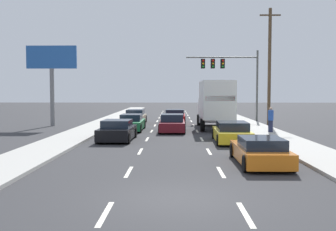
# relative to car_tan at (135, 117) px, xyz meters

# --- Properties ---
(ground_plane) EXTENTS (140.00, 140.00, 0.00)m
(ground_plane) POSITION_rel_car_tan_xyz_m (3.60, -0.70, -0.60)
(ground_plane) COLOR #333335
(sidewalk_right) EXTENTS (2.57, 80.00, 0.14)m
(sidewalk_right) POSITION_rel_car_tan_xyz_m (10.14, -5.70, -0.53)
(sidewalk_right) COLOR #B2AFA8
(sidewalk_right) RESTS_ON ground_plane
(sidewalk_left) EXTENTS (2.57, 80.00, 0.14)m
(sidewalk_left) POSITION_rel_car_tan_xyz_m (-2.94, -5.70, -0.53)
(sidewalk_left) COLOR #B2AFA8
(sidewalk_left) RESTS_ON ground_plane
(lane_markings) EXTENTS (3.54, 57.00, 0.01)m
(lane_markings) POSITION_rel_car_tan_xyz_m (3.60, -4.53, -0.60)
(lane_markings) COLOR silver
(lane_markings) RESTS_ON ground_plane
(car_tan) EXTENTS (1.85, 4.48, 1.30)m
(car_tan) POSITION_rel_car_tan_xyz_m (0.00, 0.00, 0.00)
(car_tan) COLOR tan
(car_tan) RESTS_ON ground_plane
(car_green) EXTENTS (1.85, 4.67, 1.25)m
(car_green) POSITION_rel_car_tan_xyz_m (0.35, -6.52, -0.03)
(car_green) COLOR #196B38
(car_green) RESTS_ON ground_plane
(car_black) EXTENTS (2.05, 4.27, 1.26)m
(car_black) POSITION_rel_car_tan_xyz_m (0.14, -12.69, -0.02)
(car_black) COLOR black
(car_black) RESTS_ON ground_plane
(car_red) EXTENTS (2.06, 4.53, 1.32)m
(car_red) POSITION_rel_car_tan_xyz_m (3.66, 0.08, 0.00)
(car_red) COLOR red
(car_red) RESTS_ON ground_plane
(car_maroon) EXTENTS (1.93, 4.43, 1.32)m
(car_maroon) POSITION_rel_car_tan_xyz_m (3.43, -7.47, -0.01)
(car_maroon) COLOR maroon
(car_maroon) RESTS_ON ground_plane
(box_truck) EXTENTS (2.59, 8.28, 3.76)m
(box_truck) POSITION_rel_car_tan_xyz_m (6.82, -5.13, 1.50)
(box_truck) COLOR white
(box_truck) RESTS_ON ground_plane
(car_yellow) EXTENTS (2.10, 4.59, 1.23)m
(car_yellow) POSITION_rel_car_tan_xyz_m (6.93, -13.51, -0.03)
(car_yellow) COLOR yellow
(car_yellow) RESTS_ON ground_plane
(car_orange) EXTENTS (1.93, 4.47, 1.13)m
(car_orange) POSITION_rel_car_tan_xyz_m (7.08, -20.44, -0.07)
(car_orange) COLOR orange
(car_orange) RESTS_ON ground_plane
(traffic_signal_mast) EXTENTS (7.37, 0.69, 7.15)m
(traffic_signal_mast) POSITION_rel_car_tan_xyz_m (8.78, 4.13, 4.72)
(traffic_signal_mast) COLOR #595B56
(traffic_signal_mast) RESTS_ON ground_plane
(utility_pole_mid) EXTENTS (1.80, 0.28, 10.17)m
(utility_pole_mid) POSITION_rel_car_tan_xyz_m (11.90, -1.70, 4.62)
(utility_pole_mid) COLOR brown
(utility_pole_mid) RESTS_ON ground_plane
(roadside_billboard) EXTENTS (4.30, 0.36, 6.87)m
(roadside_billboard) POSITION_rel_car_tan_xyz_m (-6.90, -2.65, 4.35)
(roadside_billboard) COLOR slate
(roadside_billboard) RESTS_ON ground_plane
(pedestrian_near_corner) EXTENTS (0.38, 0.38, 1.75)m
(pedestrian_near_corner) POSITION_rel_car_tan_xyz_m (10.32, -8.88, 0.41)
(pedestrian_near_corner) COLOR #1E233F
(pedestrian_near_corner) RESTS_ON sidewalk_right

